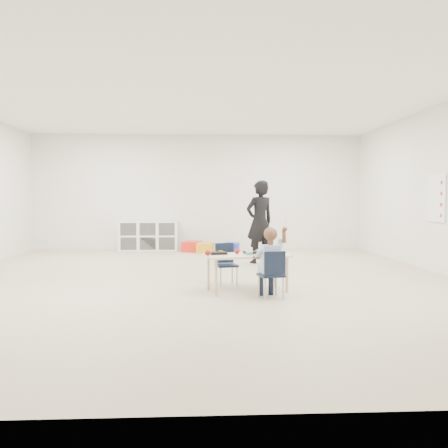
{
  "coord_description": "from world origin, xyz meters",
  "views": [
    {
      "loc": [
        0.06,
        -7.13,
        1.23
      ],
      "look_at": [
        0.41,
        0.07,
        0.85
      ],
      "focal_mm": 38.0,
      "sensor_mm": 36.0,
      "label": 1
    }
  ],
  "objects_px": {
    "chair_near": "(271,274)",
    "adult": "(260,222)",
    "child": "(271,260)",
    "table": "(247,272)",
    "cubby_shelf": "(149,236)"
  },
  "relations": [
    {
      "from": "child",
      "to": "adult",
      "type": "distance_m",
      "value": 3.29
    },
    {
      "from": "chair_near",
      "to": "cubby_shelf",
      "type": "distance_m",
      "value": 6.0
    },
    {
      "from": "table",
      "to": "cubby_shelf",
      "type": "bearing_deg",
      "value": 97.62
    },
    {
      "from": "adult",
      "to": "table",
      "type": "bearing_deg",
      "value": 54.11
    },
    {
      "from": "table",
      "to": "adult",
      "type": "relative_size",
      "value": 0.74
    },
    {
      "from": "chair_near",
      "to": "cubby_shelf",
      "type": "bearing_deg",
      "value": 98.42
    },
    {
      "from": "child",
      "to": "adult",
      "type": "bearing_deg",
      "value": 73.05
    },
    {
      "from": "chair_near",
      "to": "adult",
      "type": "xyz_separation_m",
      "value": [
        0.26,
        3.26,
        0.5
      ]
    },
    {
      "from": "table",
      "to": "cubby_shelf",
      "type": "relative_size",
      "value": 0.84
    },
    {
      "from": "chair_near",
      "to": "cubby_shelf",
      "type": "xyz_separation_m",
      "value": [
        -2.12,
        5.61,
        0.05
      ]
    },
    {
      "from": "table",
      "to": "cubby_shelf",
      "type": "xyz_separation_m",
      "value": [
        -1.87,
        5.16,
        0.1
      ]
    },
    {
      "from": "child",
      "to": "cubby_shelf",
      "type": "relative_size",
      "value": 0.67
    },
    {
      "from": "table",
      "to": "child",
      "type": "relative_size",
      "value": 1.25
    },
    {
      "from": "cubby_shelf",
      "to": "chair_near",
      "type": "bearing_deg",
      "value": -69.28
    },
    {
      "from": "table",
      "to": "chair_near",
      "type": "xyz_separation_m",
      "value": [
        0.25,
        -0.45,
        0.04
      ]
    }
  ]
}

